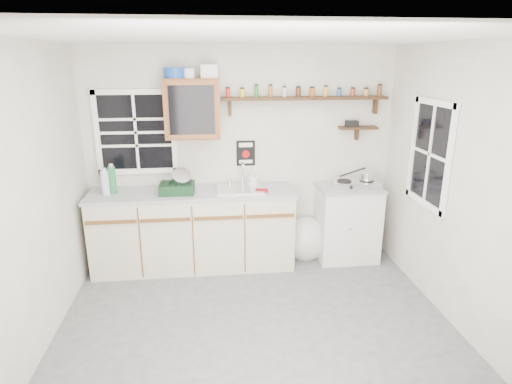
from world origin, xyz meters
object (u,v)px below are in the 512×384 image
hotplate (355,184)px  dish_rack (178,185)px  right_cabinet (347,222)px  spice_shelf (306,97)px  upper_cabinet (192,109)px  main_cabinet (194,229)px

hotplate → dish_rack: bearing=-171.5°
right_cabinet → spice_shelf: spice_shelf is taller
right_cabinet → upper_cabinet: 2.26m
upper_cabinet → dish_rack: size_ratio=1.68×
spice_shelf → main_cabinet: bearing=-170.8°
main_cabinet → dish_rack: dish_rack is taller
main_cabinet → spice_shelf: (1.32, 0.21, 1.47)m
right_cabinet → hotplate: hotplate is taller
right_cabinet → hotplate: size_ratio=1.58×
upper_cabinet → dish_rack: (-0.18, -0.20, -0.81)m
dish_rack → main_cabinet: bearing=22.6°
spice_shelf → dish_rack: 1.75m
right_cabinet → spice_shelf: 1.57m
spice_shelf → dish_rack: (-1.46, -0.27, -0.92)m
main_cabinet → hotplate: size_ratio=4.01×
main_cabinet → spice_shelf: spice_shelf is taller
upper_cabinet → main_cabinet: bearing=-103.7°
dish_rack → hotplate: size_ratio=0.67×
spice_shelf → dish_rack: size_ratio=4.95×
main_cabinet → hotplate: 1.96m
upper_cabinet → spice_shelf: 1.29m
main_cabinet → spice_shelf: size_ratio=1.21×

